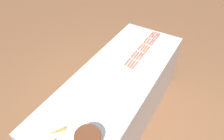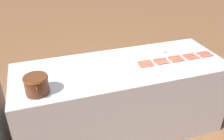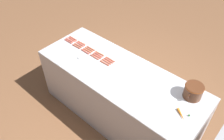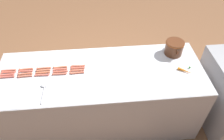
{
  "view_description": "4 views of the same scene",
  "coord_description": "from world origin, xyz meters",
  "px_view_note": "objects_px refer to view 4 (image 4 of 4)",
  "views": [
    {
      "loc": [
        -0.88,
        1.57,
        2.57
      ],
      "look_at": [
        0.09,
        -0.04,
        0.91
      ],
      "focal_mm": 33.28,
      "sensor_mm": 36.0,
      "label": 1
    },
    {
      "loc": [
        -2.22,
        0.84,
        2.2
      ],
      "look_at": [
        -0.05,
        0.13,
        0.9
      ],
      "focal_mm": 39.51,
      "sensor_mm": 36.0,
      "label": 2
    },
    {
      "loc": [
        1.72,
        1.38,
        2.97
      ],
      "look_at": [
        0.12,
        -0.03,
        1.01
      ],
      "focal_mm": 36.88,
      "sensor_mm": 36.0,
      "label": 3
    },
    {
      "loc": [
        1.73,
        -0.03,
        2.63
      ],
      "look_at": [
        0.02,
        0.13,
        0.95
      ],
      "focal_mm": 34.81,
      "sensor_mm": 36.0,
      "label": 4
    }
  ],
  "objects_px": {
    "hot_dog_15": "(7,77)",
    "serving_spoon": "(44,89)",
    "hot_dog_5": "(8,72)",
    "hot_dog_6": "(26,71)",
    "hot_dog_12": "(43,73)",
    "hot_dog_7": "(43,70)",
    "carrot": "(186,71)",
    "hot_dog_2": "(44,68)",
    "hot_dog_14": "(77,70)",
    "hot_dog_3": "(60,67)",
    "hot_dog_8": "(60,69)",
    "hot_dog_10": "(7,75)",
    "hot_dog_13": "(61,72)",
    "hot_dog_0": "(9,70)",
    "hot_dog_18": "(59,74)",
    "hot_dog_11": "(25,74)",
    "hot_dog_19": "(77,73)",
    "hot_dog_1": "(26,69)",
    "hot_dog_9": "(78,68)",
    "bean_pot": "(174,47)",
    "hot_dog_17": "(42,75)",
    "hot_dog_4": "(78,66)"
  },
  "relations": [
    {
      "from": "hot_dog_15",
      "to": "serving_spoon",
      "type": "relative_size",
      "value": 0.63
    },
    {
      "from": "hot_dog_15",
      "to": "hot_dog_17",
      "type": "relative_size",
      "value": 1.0
    },
    {
      "from": "hot_dog_14",
      "to": "hot_dog_9",
      "type": "bearing_deg",
      "value": 171.01
    },
    {
      "from": "carrot",
      "to": "hot_dog_12",
      "type": "bearing_deg",
      "value": -94.34
    },
    {
      "from": "hot_dog_17",
      "to": "serving_spoon",
      "type": "xyz_separation_m",
      "value": [
        0.2,
        0.04,
        -0.0
      ]
    },
    {
      "from": "hot_dog_8",
      "to": "hot_dog_14",
      "type": "relative_size",
      "value": 1.0
    },
    {
      "from": "hot_dog_17",
      "to": "serving_spoon",
      "type": "bearing_deg",
      "value": 12.27
    },
    {
      "from": "hot_dog_11",
      "to": "hot_dog_13",
      "type": "relative_size",
      "value": 1.0
    },
    {
      "from": "hot_dog_13",
      "to": "hot_dog_17",
      "type": "distance_m",
      "value": 0.2
    },
    {
      "from": "hot_dog_8",
      "to": "hot_dog_14",
      "type": "xyz_separation_m",
      "value": [
        0.03,
        0.19,
        0.0
      ]
    },
    {
      "from": "hot_dog_7",
      "to": "hot_dog_10",
      "type": "bearing_deg",
      "value": -84.72
    },
    {
      "from": "hot_dog_2",
      "to": "hot_dog_14",
      "type": "relative_size",
      "value": 1.0
    },
    {
      "from": "hot_dog_13",
      "to": "carrot",
      "type": "height_order",
      "value": "carrot"
    },
    {
      "from": "hot_dog_14",
      "to": "serving_spoon",
      "type": "distance_m",
      "value": 0.42
    },
    {
      "from": "hot_dog_7",
      "to": "carrot",
      "type": "height_order",
      "value": "carrot"
    },
    {
      "from": "hot_dog_5",
      "to": "hot_dog_6",
      "type": "xyz_separation_m",
      "value": [
        0.0,
        0.19,
        0.0
      ]
    },
    {
      "from": "hot_dog_0",
      "to": "hot_dog_3",
      "type": "height_order",
      "value": "same"
    },
    {
      "from": "hot_dog_0",
      "to": "hot_dog_13",
      "type": "xyz_separation_m",
      "value": [
        0.07,
        0.58,
        0.0
      ]
    },
    {
      "from": "hot_dog_1",
      "to": "hot_dog_5",
      "type": "distance_m",
      "value": 0.19
    },
    {
      "from": "bean_pot",
      "to": "hot_dog_5",
      "type": "bearing_deg",
      "value": -85.07
    },
    {
      "from": "hot_dog_18",
      "to": "hot_dog_19",
      "type": "bearing_deg",
      "value": 90.26
    },
    {
      "from": "hot_dog_5",
      "to": "hot_dog_8",
      "type": "bearing_deg",
      "value": 89.52
    },
    {
      "from": "hot_dog_12",
      "to": "hot_dog_13",
      "type": "distance_m",
      "value": 0.19
    },
    {
      "from": "serving_spoon",
      "to": "carrot",
      "type": "distance_m",
      "value": 1.56
    },
    {
      "from": "hot_dog_10",
      "to": "serving_spoon",
      "type": "xyz_separation_m",
      "value": [
        0.24,
        0.43,
        -0.0
      ]
    },
    {
      "from": "hot_dog_15",
      "to": "hot_dog_12",
      "type": "bearing_deg",
      "value": 94.78
    },
    {
      "from": "hot_dog_0",
      "to": "hot_dog_18",
      "type": "distance_m",
      "value": 0.58
    },
    {
      "from": "hot_dog_12",
      "to": "serving_spoon",
      "type": "distance_m",
      "value": 0.24
    },
    {
      "from": "hot_dog_14",
      "to": "hot_dog_19",
      "type": "distance_m",
      "value": 0.04
    },
    {
      "from": "hot_dog_8",
      "to": "hot_dog_15",
      "type": "bearing_deg",
      "value": -83.28
    },
    {
      "from": "hot_dog_0",
      "to": "hot_dog_12",
      "type": "distance_m",
      "value": 0.39
    },
    {
      "from": "hot_dog_5",
      "to": "hot_dog_6",
      "type": "height_order",
      "value": "same"
    },
    {
      "from": "hot_dog_2",
      "to": "hot_dog_12",
      "type": "distance_m",
      "value": 0.07
    },
    {
      "from": "hot_dog_7",
      "to": "hot_dog_10",
      "type": "height_order",
      "value": "same"
    },
    {
      "from": "hot_dog_5",
      "to": "hot_dog_14",
      "type": "xyz_separation_m",
      "value": [
        0.04,
        0.76,
        0.0
      ]
    },
    {
      "from": "hot_dog_2",
      "to": "hot_dog_14",
      "type": "xyz_separation_m",
      "value": [
        0.07,
        0.38,
        0.0
      ]
    },
    {
      "from": "hot_dog_13",
      "to": "hot_dog_5",
      "type": "bearing_deg",
      "value": -94.08
    },
    {
      "from": "hot_dog_2",
      "to": "hot_dog_10",
      "type": "bearing_deg",
      "value": -79.75
    },
    {
      "from": "hot_dog_6",
      "to": "hot_dog_13",
      "type": "bearing_deg",
      "value": 84.06
    },
    {
      "from": "hot_dog_9",
      "to": "hot_dog_11",
      "type": "bearing_deg",
      "value": -86.13
    },
    {
      "from": "hot_dog_10",
      "to": "serving_spoon",
      "type": "bearing_deg",
      "value": 60.74
    },
    {
      "from": "hot_dog_13",
      "to": "hot_dog_15",
      "type": "bearing_deg",
      "value": -86.94
    },
    {
      "from": "hot_dog_6",
      "to": "carrot",
      "type": "distance_m",
      "value": 1.8
    },
    {
      "from": "hot_dog_4",
      "to": "hot_dog_18",
      "type": "bearing_deg",
      "value": -61.35
    },
    {
      "from": "hot_dog_7",
      "to": "hot_dog_12",
      "type": "bearing_deg",
      "value": 2.53
    },
    {
      "from": "hot_dog_6",
      "to": "hot_dog_10",
      "type": "height_order",
      "value": "same"
    },
    {
      "from": "hot_dog_6",
      "to": "hot_dog_11",
      "type": "height_order",
      "value": "same"
    },
    {
      "from": "hot_dog_3",
      "to": "serving_spoon",
      "type": "bearing_deg",
      "value": -25.27
    },
    {
      "from": "hot_dog_2",
      "to": "hot_dog_5",
      "type": "relative_size",
      "value": 1.0
    },
    {
      "from": "hot_dog_13",
      "to": "hot_dog_18",
      "type": "xyz_separation_m",
      "value": [
        0.03,
        -0.01,
        0.0
      ]
    }
  ]
}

